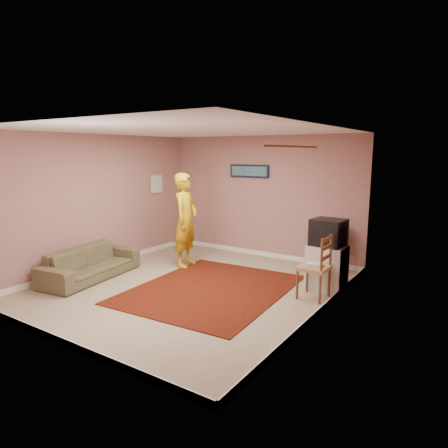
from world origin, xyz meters
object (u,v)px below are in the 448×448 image
Objects in this scene: crt_tv at (328,232)px; chair_a at (333,243)px; sofa at (91,263)px; person at (186,220)px; chair_b at (314,260)px; tv_cabinet at (327,267)px.

crt_tv is 1.14m from chair_a.
sofa is at bearing -148.32° from chair_a.
person is (-2.82, -0.20, -0.03)m from crt_tv.
person reaches higher than sofa.
crt_tv is 0.29× the size of sofa.
chair_a is at bearing -77.47° from person.
person reaches higher than chair_b.
chair_b reaches higher than tv_cabinet.
chair_a reaches higher than sofa.
crt_tv is 2.83m from person.
person is at bearing -95.68° from chair_b.
sofa is 1.95m from person.
chair_b is 0.29× the size of sofa.
chair_a is 0.89× the size of chair_b.
chair_b is at bearing -87.65° from crt_tv.
crt_tv is at bearing -83.74° from chair_a.
crt_tv reaches higher than sofa.
person is at bearing -38.57° from sofa.
person reaches higher than chair_a.
sofa is (-3.74, -1.80, -0.68)m from crt_tv.
crt_tv is 4.21m from sofa.
crt_tv is 1.01× the size of chair_b.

